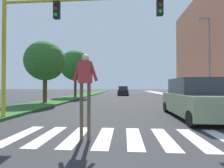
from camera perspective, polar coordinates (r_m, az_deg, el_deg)
ground_plane at (r=27.91m, az=4.82°, el=-4.12°), size 140.00×140.00×0.00m
crosswalk at (r=5.27m, az=7.69°, el=-17.99°), size 7.65×2.20×0.01m
median_strip at (r=26.83m, az=-10.84°, el=-4.07°), size 3.14×64.00×0.15m
tree_mid at (r=15.85m, az=-22.27°, el=7.39°), size 3.49×3.49×5.44m
tree_far at (r=23.41m, az=-12.63°, el=6.33°), size 4.23×4.23×6.48m
sidewalk_right at (r=27.10m, az=21.29°, el=-3.99°), size 3.00×64.00×0.15m
traffic_light_gantry at (r=8.44m, az=-19.03°, el=18.49°), size 8.63×0.30×6.00m
street_lamp_right at (r=16.80m, az=30.53°, el=9.64°), size 1.02×0.24×7.50m
pedestrian_performer at (r=4.81m, az=-9.30°, el=0.42°), size 0.75×0.25×2.49m
suv_crossing at (r=9.07m, az=26.46°, el=-4.75°), size 1.96×4.60×1.97m
sedan_midblock at (r=29.79m, az=4.00°, el=-2.45°), size 2.03×4.62×1.64m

